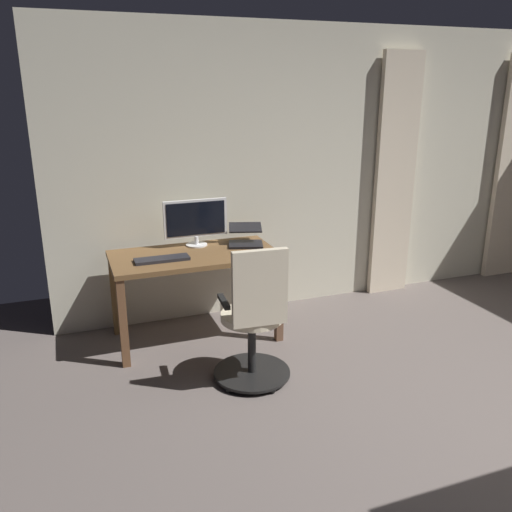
{
  "coord_description": "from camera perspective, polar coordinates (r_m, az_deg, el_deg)",
  "views": [
    {
      "loc": [
        2.57,
        1.62,
        2.04
      ],
      "look_at": [
        1.31,
        -1.8,
        0.87
      ],
      "focal_mm": 37.29,
      "sensor_mm": 36.0,
      "label": 1
    }
  ],
  "objects": [
    {
      "name": "back_room_partition",
      "position": [
        5.24,
        9.52,
        9.3
      ],
      "size": [
        5.53,
        0.1,
        2.57
      ],
      "primitive_type": "cube",
      "color": "beige",
      "rests_on": "ground"
    },
    {
      "name": "curtain_right_panel",
      "position": [
        5.43,
        14.66,
        8.11
      ],
      "size": [
        0.43,
        0.06,
        2.35
      ],
      "primitive_type": "cube",
      "color": "beige",
      "rests_on": "ground"
    },
    {
      "name": "desk",
      "position": [
        4.36,
        -6.6,
        -1.0
      ],
      "size": [
        1.34,
        0.67,
        0.74
      ],
      "color": "brown",
      "rests_on": "ground"
    },
    {
      "name": "office_chair",
      "position": [
        3.72,
        -0.17,
        -7.17
      ],
      "size": [
        0.56,
        0.56,
        1.03
      ],
      "rotation": [
        0.0,
        0.0,
        3.07
      ],
      "color": "black",
      "rests_on": "ground"
    },
    {
      "name": "computer_monitor",
      "position": [
        4.49,
        -6.49,
        3.84
      ],
      "size": [
        0.54,
        0.18,
        0.39
      ],
      "color": "white",
      "rests_on": "desk"
    },
    {
      "name": "computer_keyboard",
      "position": [
        4.18,
        -10.06,
        -0.34
      ],
      "size": [
        0.42,
        0.14,
        0.02
      ],
      "primitive_type": "cube",
      "color": "#232328",
      "rests_on": "desk"
    },
    {
      "name": "laptop",
      "position": [
        4.54,
        -1.13,
        1.94
      ],
      "size": [
        0.37,
        0.4,
        0.15
      ],
      "rotation": [
        0.0,
        0.0,
        -0.3
      ],
      "color": "black",
      "rests_on": "desk"
    },
    {
      "name": "cell_phone_by_monitor",
      "position": [
        4.22,
        -1.85,
        -0.01
      ],
      "size": [
        0.09,
        0.15,
        0.01
      ],
      "primitive_type": "cube",
      "rotation": [
        0.0,
        0.0,
        0.13
      ],
      "color": "#333338",
      "rests_on": "desk"
    }
  ]
}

